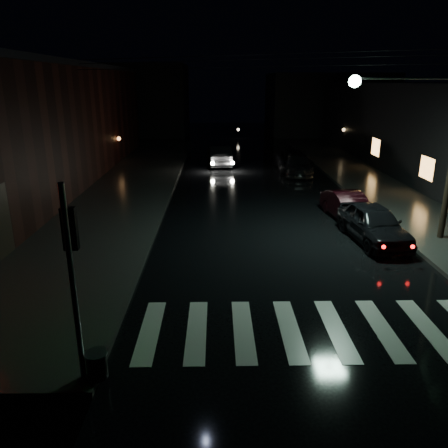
{
  "coord_description": "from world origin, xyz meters",
  "views": [
    {
      "loc": [
        0.53,
        -9.31,
        6.1
      ],
      "look_at": [
        0.77,
        4.42,
        1.6
      ],
      "focal_mm": 35.0,
      "sensor_mm": 36.0,
      "label": 1
    }
  ],
  "objects_px": {
    "oncoming_car": "(219,155)",
    "parked_car_b": "(348,206)",
    "parked_car_c": "(298,164)",
    "parked_car_a": "(374,223)",
    "parked_car_d": "(293,160)"
  },
  "relations": [
    {
      "from": "parked_car_a",
      "to": "parked_car_c",
      "type": "xyz_separation_m",
      "value": [
        -0.61,
        13.37,
        -0.08
      ]
    },
    {
      "from": "parked_car_b",
      "to": "parked_car_c",
      "type": "height_order",
      "value": "parked_car_c"
    },
    {
      "from": "parked_car_b",
      "to": "parked_car_a",
      "type": "bearing_deg",
      "value": -94.05
    },
    {
      "from": "parked_car_d",
      "to": "oncoming_car",
      "type": "bearing_deg",
      "value": 160.93
    },
    {
      "from": "parked_car_a",
      "to": "oncoming_car",
      "type": "height_order",
      "value": "oncoming_car"
    },
    {
      "from": "parked_car_b",
      "to": "oncoming_car",
      "type": "distance_m",
      "value": 15.03
    },
    {
      "from": "parked_car_c",
      "to": "parked_car_a",
      "type": "bearing_deg",
      "value": -81.19
    },
    {
      "from": "parked_car_a",
      "to": "parked_car_b",
      "type": "xyz_separation_m",
      "value": [
        -0.17,
        2.84,
        -0.1
      ]
    },
    {
      "from": "parked_car_a",
      "to": "parked_car_d",
      "type": "distance_m",
      "value": 14.96
    },
    {
      "from": "parked_car_a",
      "to": "parked_car_d",
      "type": "relative_size",
      "value": 0.88
    },
    {
      "from": "oncoming_car",
      "to": "parked_car_a",
      "type": "bearing_deg",
      "value": 105.15
    },
    {
      "from": "oncoming_car",
      "to": "parked_car_b",
      "type": "bearing_deg",
      "value": 108.23
    },
    {
      "from": "parked_car_b",
      "to": "parked_car_c",
      "type": "bearing_deg",
      "value": 85.05
    },
    {
      "from": "parked_car_a",
      "to": "parked_car_d",
      "type": "xyz_separation_m",
      "value": [
        -0.69,
        14.95,
        -0.06
      ]
    },
    {
      "from": "parked_car_a",
      "to": "parked_car_c",
      "type": "height_order",
      "value": "parked_car_a"
    }
  ]
}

